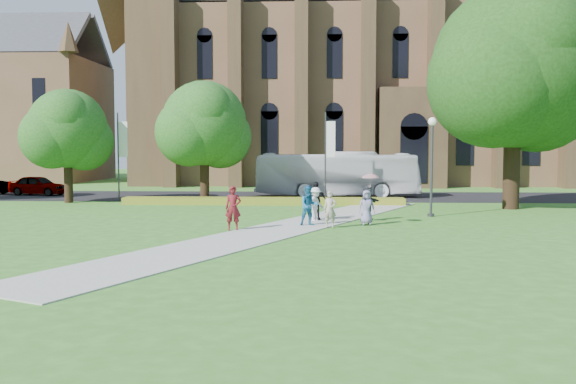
{
  "coord_description": "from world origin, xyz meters",
  "views": [
    {
      "loc": [
        1.5,
        -27.63,
        3.67
      ],
      "look_at": [
        0.12,
        1.93,
        1.6
      ],
      "focal_mm": 40.0,
      "sensor_mm": 36.0,
      "label": 1
    }
  ],
  "objects_px": {
    "large_tree": "(514,67)",
    "tour_coach": "(337,174)",
    "streetlamp": "(432,154)",
    "car_0": "(38,185)",
    "pedestrian_0": "(233,208)"
  },
  "relations": [
    {
      "from": "large_tree",
      "to": "pedestrian_0",
      "type": "relative_size",
      "value": 6.84
    },
    {
      "from": "tour_coach",
      "to": "pedestrian_0",
      "type": "bearing_deg",
      "value": 164.3
    },
    {
      "from": "streetlamp",
      "to": "car_0",
      "type": "distance_m",
      "value": 30.76
    },
    {
      "from": "tour_coach",
      "to": "pedestrian_0",
      "type": "xyz_separation_m",
      "value": [
        -5.11,
        -19.33,
        -0.68
      ]
    },
    {
      "from": "streetlamp",
      "to": "large_tree",
      "type": "xyz_separation_m",
      "value": [
        5.5,
        4.5,
        5.07
      ]
    },
    {
      "from": "streetlamp",
      "to": "pedestrian_0",
      "type": "height_order",
      "value": "streetlamp"
    },
    {
      "from": "large_tree",
      "to": "car_0",
      "type": "bearing_deg",
      "value": 164.2
    },
    {
      "from": "car_0",
      "to": "pedestrian_0",
      "type": "height_order",
      "value": "pedestrian_0"
    },
    {
      "from": "large_tree",
      "to": "car_0",
      "type": "xyz_separation_m",
      "value": [
        -32.88,
        9.3,
        -7.59
      ]
    },
    {
      "from": "tour_coach",
      "to": "pedestrian_0",
      "type": "relative_size",
      "value": 6.21
    },
    {
      "from": "streetlamp",
      "to": "car_0",
      "type": "bearing_deg",
      "value": 153.25
    },
    {
      "from": "large_tree",
      "to": "pedestrian_0",
      "type": "xyz_separation_m",
      "value": [
        -15.21,
        -10.74,
        -7.36
      ]
    },
    {
      "from": "large_tree",
      "to": "tour_coach",
      "type": "relative_size",
      "value": 1.1
    },
    {
      "from": "tour_coach",
      "to": "large_tree",
      "type": "bearing_deg",
      "value": -131.24
    },
    {
      "from": "tour_coach",
      "to": "streetlamp",
      "type": "bearing_deg",
      "value": -161.5
    }
  ]
}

